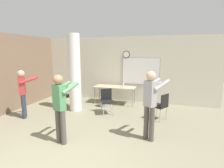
# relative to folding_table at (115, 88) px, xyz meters

# --- Properties ---
(wall_left_accent) EXTENTS (0.12, 7.00, 2.80)m
(wall_left_accent) POSITION_rel_folding_table_xyz_m (-3.39, -2.00, 0.72)
(wall_left_accent) COLOR #7A604C
(wall_left_accent) RESTS_ON ground_plane
(wall_back) EXTENTS (8.00, 0.15, 2.80)m
(wall_back) POSITION_rel_folding_table_xyz_m (0.13, 0.56, 0.72)
(wall_back) COLOR beige
(wall_back) RESTS_ON ground_plane
(support_pillar) EXTENTS (0.44, 0.44, 2.80)m
(support_pillar) POSITION_rel_folding_table_xyz_m (-1.18, -1.24, 0.72)
(support_pillar) COLOR white
(support_pillar) RESTS_ON ground_plane
(folding_table) EXTENTS (1.72, 0.67, 0.73)m
(folding_table) POSITION_rel_folding_table_xyz_m (0.00, 0.00, 0.00)
(folding_table) COLOR tan
(folding_table) RESTS_ON ground_plane
(bottle_on_table) EXTENTS (0.07, 0.07, 0.29)m
(bottle_on_table) POSITION_rel_folding_table_xyz_m (0.37, -0.05, 0.16)
(bottle_on_table) COLOR silver
(bottle_on_table) RESTS_ON folding_table
(waste_bin) EXTENTS (0.31, 0.31, 0.37)m
(waste_bin) POSITION_rel_folding_table_xyz_m (-0.32, -0.54, -0.49)
(waste_bin) COLOR gray
(waste_bin) RESTS_ON ground_plane
(chair_table_front) EXTENTS (0.60, 0.60, 0.87)m
(chair_table_front) POSITION_rel_folding_table_xyz_m (0.06, -1.24, -0.17)
(chair_table_front) COLOR black
(chair_table_front) RESTS_ON ground_plane
(chair_mid_room) EXTENTS (0.61, 0.61, 0.87)m
(chair_mid_room) POSITION_rel_folding_table_xyz_m (1.90, -1.33, -0.17)
(chair_mid_room) COLOR black
(chair_mid_room) RESTS_ON ground_plane
(chair_near_pillar) EXTENTS (0.62, 0.62, 0.87)m
(chair_near_pillar) POSITION_rel_folding_table_xyz_m (-1.72, -1.02, -0.17)
(chair_near_pillar) COLOR black
(chair_near_pillar) RESTS_ON ground_plane
(person_playing_front) EXTENTS (0.48, 0.69, 1.66)m
(person_playing_front) POSITION_rel_folding_table_xyz_m (-0.34, -3.49, 0.30)
(person_playing_front) COLOR #514C47
(person_playing_front) RESTS_ON ground_plane
(person_playing_side) EXTENTS (0.62, 0.70, 1.73)m
(person_playing_side) POSITION_rel_folding_table_xyz_m (1.66, -2.71, 0.34)
(person_playing_side) COLOR #514C47
(person_playing_side) RESTS_ON ground_plane
(person_watching_back) EXTENTS (0.63, 0.57, 1.59)m
(person_watching_back) POSITION_rel_folding_table_xyz_m (-2.42, -2.41, 0.25)
(person_watching_back) COLOR #2D3347
(person_watching_back) RESTS_ON ground_plane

